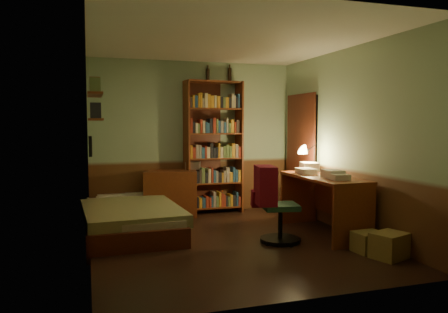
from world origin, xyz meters
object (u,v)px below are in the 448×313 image
object	(u,v)px
dresser	(170,194)
cardboard_box_b	(369,242)
desk	(323,205)
cardboard_box_a	(389,245)
bookshelf	(213,147)
desk_lamp	(314,151)
bed	(130,208)
mini_stereo	(193,165)
office_chair	(280,209)

from	to	relation	value
dresser	cardboard_box_b	world-z (taller)	dresser
desk	cardboard_box_a	xyz separation A→B (m)	(0.16, -1.22, -0.26)
bookshelf	cardboard_box_a	size ratio (longest dim) A/B	5.78
dresser	desk_lamp	size ratio (longest dim) A/B	1.44
bed	dresser	bearing A→B (deg)	46.97
dresser	bookshelf	xyz separation A→B (m)	(0.77, 0.08, 0.75)
mini_stereo	cardboard_box_b	world-z (taller)	mini_stereo
dresser	bookshelf	distance (m)	1.08
cardboard_box_a	desk_lamp	bearing A→B (deg)	86.80
desk_lamp	cardboard_box_a	distance (m)	2.19
dresser	office_chair	bearing A→B (deg)	-51.34
office_chair	desk	bearing A→B (deg)	27.16
desk	cardboard_box_b	bearing A→B (deg)	-85.69
desk	desk_lamp	xyz separation A→B (m)	(0.27, 0.75, 0.71)
bed	dresser	xyz separation A→B (m)	(0.73, 0.79, 0.05)
dresser	office_chair	xyz separation A→B (m)	(1.08, -1.99, 0.06)
bed	office_chair	xyz separation A→B (m)	(1.81, -1.20, 0.10)
mini_stereo	bookshelf	world-z (taller)	bookshelf
office_chair	cardboard_box_b	world-z (taller)	office_chair
mini_stereo	cardboard_box_b	size ratio (longest dim) A/B	0.68
bed	desk	xyz separation A→B (m)	(2.56, -0.98, 0.07)
desk_lamp	bookshelf	bearing A→B (deg)	141.84
cardboard_box_a	cardboard_box_b	size ratio (longest dim) A/B	1.13
desk	office_chair	bearing A→B (deg)	-163.91
bookshelf	cardboard_box_a	world-z (taller)	bookshelf
mini_stereo	dresser	bearing A→B (deg)	-139.14
desk_lamp	cardboard_box_a	size ratio (longest dim) A/B	1.52
bookshelf	office_chair	xyz separation A→B (m)	(0.31, -2.08, -0.69)
desk	bed	bearing A→B (deg)	158.99
desk_lamp	dresser	bearing A→B (deg)	155.71
bed	office_chair	distance (m)	2.17
office_chair	dresser	bearing A→B (deg)	129.35
bookshelf	bed	bearing A→B (deg)	-155.89
mini_stereo	office_chair	bearing A→B (deg)	-48.39
mini_stereo	desk	xyz separation A→B (m)	(1.41, -1.90, -0.42)
desk_lamp	cardboard_box_b	bearing A→B (deg)	-94.73
bookshelf	cardboard_box_b	xyz separation A→B (m)	(1.14, -2.80, -1.01)
mini_stereo	desk_lamp	size ratio (longest dim) A/B	0.39
bookshelf	desk	xyz separation A→B (m)	(1.06, -1.86, -0.73)
desk	cardboard_box_a	world-z (taller)	desk
mini_stereo	office_chair	xyz separation A→B (m)	(0.66, -2.12, -0.39)
dresser	bookshelf	bearing A→B (deg)	16.49
bed	bookshelf	distance (m)	1.91
bed	cardboard_box_a	bearing A→B (deg)	-39.41
desk	mini_stereo	bearing A→B (deg)	126.54
bookshelf	desk	distance (m)	2.26
bed	desk_lamp	bearing A→B (deg)	-5.16
desk_lamp	office_chair	size ratio (longest dim) A/B	0.68
dresser	desk	world-z (taller)	desk
desk	office_chair	size ratio (longest dim) A/B	1.73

